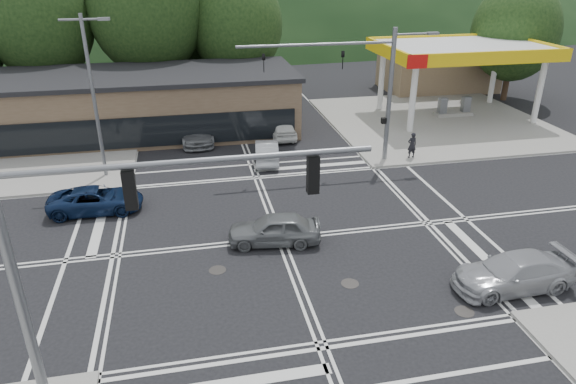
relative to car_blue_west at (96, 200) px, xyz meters
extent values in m
plane|color=black|center=(8.45, -4.55, -0.63)|extent=(120.00, 120.00, 0.00)
cube|color=gray|center=(23.45, 10.45, -0.55)|extent=(16.00, 16.00, 0.15)
cube|color=gray|center=(-6.55, 10.45, -0.55)|extent=(16.00, 16.00, 0.15)
cylinder|color=silver|center=(20.45, 8.45, 1.87)|extent=(0.44, 0.44, 5.00)
cylinder|color=silver|center=(20.45, 14.45, 1.87)|extent=(0.44, 0.44, 5.00)
cylinder|color=silver|center=(30.45, 8.45, 1.87)|extent=(0.44, 0.44, 5.00)
cylinder|color=silver|center=(30.45, 14.45, 1.87)|extent=(0.44, 0.44, 5.00)
cube|color=silver|center=(25.45, 11.45, 4.67)|extent=(12.00, 8.00, 0.60)
cube|color=yellow|center=(25.45, 7.45, 4.67)|extent=(12.20, 0.25, 0.90)
cube|color=yellow|center=(25.45, 15.45, 4.67)|extent=(12.20, 0.25, 0.90)
cube|color=yellow|center=(19.45, 11.45, 4.67)|extent=(0.25, 8.20, 0.90)
cube|color=yellow|center=(31.45, 11.45, 4.67)|extent=(0.25, 8.20, 0.90)
cube|color=red|center=(19.95, 7.30, 4.67)|extent=(1.40, 0.12, 0.90)
cube|color=gray|center=(25.45, 11.45, -0.38)|extent=(3.00, 1.00, 0.30)
cube|color=slate|center=(24.45, 11.45, 0.32)|extent=(0.60, 0.50, 1.30)
cube|color=slate|center=(26.45, 11.45, 0.32)|extent=(0.60, 0.50, 1.30)
cube|color=#846B4F|center=(28.45, 20.45, 1.27)|extent=(10.00, 6.00, 3.80)
cube|color=brown|center=(0.45, 12.45, 1.37)|extent=(24.00, 8.00, 4.00)
ellipsoid|color=black|center=(8.45, 85.45, -0.63)|extent=(252.00, 126.00, 140.00)
cylinder|color=#382619|center=(-5.55, 19.45, 1.79)|extent=(0.50, 0.50, 4.84)
ellipsoid|color=black|center=(-5.55, 19.45, 6.52)|extent=(8.00, 8.00, 9.20)
cylinder|color=#382619|center=(2.45, 19.45, 2.01)|extent=(0.50, 0.50, 5.28)
ellipsoid|color=black|center=(2.45, 19.45, 7.17)|extent=(9.00, 9.00, 10.35)
cylinder|color=#382619|center=(9.45, 19.45, 1.57)|extent=(0.50, 0.50, 4.40)
ellipsoid|color=black|center=(9.45, 19.45, 5.87)|extent=(7.60, 7.60, 8.74)
cylinder|color=#382619|center=(6.45, 23.45, 1.79)|extent=(0.50, 0.50, 4.84)
ellipsoid|color=black|center=(6.45, 23.45, 6.52)|extent=(8.40, 8.40, 9.66)
cylinder|color=#382619|center=(32.45, 15.45, 1.35)|extent=(0.50, 0.50, 3.96)
ellipsoid|color=black|center=(32.45, 15.45, 5.22)|extent=(7.20, 7.20, 8.28)
cylinder|color=slate|center=(-0.05, 4.45, 3.87)|extent=(0.20, 0.20, 9.00)
cylinder|color=slate|center=(-0.05, 4.45, 8.07)|extent=(2.20, 0.12, 0.12)
cube|color=slate|center=(1.05, 4.45, 8.07)|extent=(0.60, 0.25, 0.15)
cylinder|color=slate|center=(16.65, 3.65, 3.37)|extent=(0.28, 0.28, 8.00)
cylinder|color=slate|center=(12.15, 3.65, 6.57)|extent=(9.00, 0.16, 0.16)
imported|color=black|center=(13.65, 3.65, 5.67)|extent=(0.16, 0.20, 1.00)
imported|color=black|center=(9.15, 3.65, 5.67)|extent=(0.16, 0.20, 1.00)
cylinder|color=slate|center=(17.85, 3.65, 6.97)|extent=(2.40, 0.12, 0.12)
cube|color=slate|center=(18.95, 3.65, 6.97)|extent=(0.70, 0.30, 0.15)
cube|color=black|center=(16.40, 3.65, 1.97)|extent=(0.25, 0.30, 0.35)
cylinder|color=slate|center=(0.25, -12.75, 3.37)|extent=(0.28, 0.28, 8.00)
cylinder|color=slate|center=(4.75, -12.75, 6.57)|extent=(9.00, 0.16, 0.16)
cube|color=black|center=(3.25, -12.75, 5.97)|extent=(0.30, 0.25, 1.00)
cube|color=black|center=(7.75, -12.75, 5.97)|extent=(0.30, 0.25, 1.00)
imported|color=#0E1E40|center=(0.00, 0.00, 0.00)|extent=(4.55, 2.14, 1.26)
imported|color=slate|center=(8.13, -4.85, 0.07)|extent=(4.28, 2.23, 1.39)
imported|color=#A2A3A9|center=(16.45, -10.05, 0.05)|extent=(4.75, 2.01, 1.37)
imported|color=#A3A6AA|center=(9.45, 5.05, 0.02)|extent=(1.90, 4.11, 1.30)
imported|color=white|center=(11.23, 9.45, 0.07)|extent=(1.67, 4.11, 1.40)
imported|color=slate|center=(5.30, 9.80, 0.12)|extent=(2.35, 5.23, 1.49)
imported|color=black|center=(18.33, 3.47, 0.33)|extent=(0.62, 0.43, 1.61)
camera|label=1|loc=(4.68, -24.38, 11.06)|focal=32.00mm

